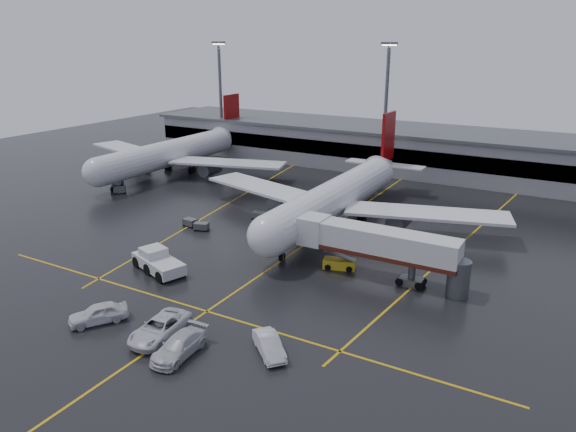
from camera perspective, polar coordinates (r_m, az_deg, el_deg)
The scene contains 22 objects.
ground at distance 71.92m, azimuth 2.18°, elevation -2.84°, with size 220.00×220.00×0.00m, color black.
apron_line_centre at distance 71.92m, azimuth 2.18°, elevation -2.83°, with size 0.25×90.00×0.02m, color gold.
apron_line_stop at distance 55.09m, azimuth -8.65°, elevation -10.02°, with size 60.00×0.25×0.02m, color gold.
apron_line_left at distance 89.97m, azimuth -6.19°, elevation 1.48°, with size 0.25×70.00×0.02m, color gold.
apron_line_right at distance 75.36m, azimuth 18.05°, elevation -2.75°, with size 0.25×70.00×0.02m, color gold.
terminal at distance 113.90m, azimuth 13.53°, elevation 6.90°, with size 122.00×19.00×8.60m.
light_mast_left at distance 127.24m, azimuth -7.23°, elevation 13.05°, with size 3.00×1.20×25.45m.
light_mast_mid at distance 108.30m, azimuth 10.42°, elevation 11.98°, with size 3.00×1.20×25.45m.
main_airliner at distance 78.87m, azimuth 5.48°, elevation 2.25°, with size 48.80×45.60×14.10m.
second_airliner at distance 111.25m, azimuth -12.03°, elevation 6.68°, with size 48.80×45.60×14.10m.
jet_bridge at distance 60.95m, azimuth 9.53°, elevation -3.13°, with size 19.90×3.40×6.05m.
pushback_tractor at distance 64.82m, azimuth -13.74°, elevation -4.80°, with size 8.23×5.41×2.73m.
belt_loader at distance 64.10m, azimuth 5.51°, elevation -5.08°, with size 4.10×2.66×2.41m.
service_van_a at distance 51.15m, azimuth -13.51°, elevation -11.54°, with size 3.13×6.80×1.89m, color silver.
service_van_b at distance 48.27m, azimuth -11.53°, elevation -13.42°, with size 2.48×6.11×1.77m, color silver.
service_van_c at distance 47.61m, azimuth -2.03°, elevation -13.58°, with size 1.75×5.02×1.65m, color silver.
service_van_d at distance 55.29m, azimuth -19.58°, elevation -9.75°, with size 2.22×5.52×1.88m, color silver.
baggage_cart_a at distance 77.21m, azimuth -9.22°, elevation -1.06°, with size 2.32×1.89×1.12m.
baggage_cart_b at distance 79.19m, azimuth -10.41°, elevation -0.63°, with size 2.13×1.51×1.12m.
baggage_cart_c at distance 81.04m, azimuth -3.14°, elevation 0.10°, with size 2.07×1.40×1.12m.
baggage_cart_d at distance 104.87m, azimuth -17.75°, elevation 3.49°, with size 2.35×1.97×1.12m.
baggage_cart_e at distance 99.27m, azimuth -17.51°, elevation 2.70°, with size 2.36×2.29×1.12m.
Camera 1 is at (30.78, -59.56, 26.03)m, focal length 33.33 mm.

